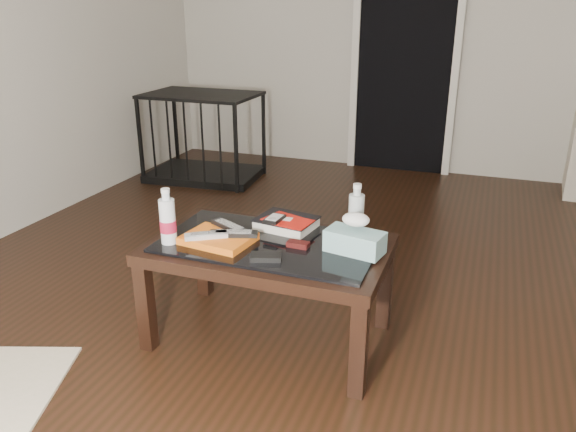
# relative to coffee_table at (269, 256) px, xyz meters

# --- Properties ---
(ground) EXTENTS (5.00, 5.00, 0.00)m
(ground) POSITION_rel_coffee_table_xyz_m (0.48, 0.44, -0.40)
(ground) COLOR black
(ground) RESTS_ON ground
(doorway) EXTENTS (0.90, 0.08, 2.07)m
(doorway) POSITION_rel_coffee_table_xyz_m (0.08, 2.91, 0.63)
(doorway) COLOR black
(doorway) RESTS_ON ground
(coffee_table) EXTENTS (1.00, 0.60, 0.46)m
(coffee_table) POSITION_rel_coffee_table_xyz_m (0.00, 0.00, 0.00)
(coffee_table) COLOR black
(coffee_table) RESTS_ON ground
(pet_crate) EXTENTS (0.95, 0.68, 0.71)m
(pet_crate) POSITION_rel_coffee_table_xyz_m (-1.42, 2.08, -0.17)
(pet_crate) COLOR black
(pet_crate) RESTS_ON ground
(magazines) EXTENTS (0.31, 0.24, 0.03)m
(magazines) POSITION_rel_coffee_table_xyz_m (-0.20, -0.07, 0.08)
(magazines) COLOR orange
(magazines) RESTS_ON coffee_table
(remote_silver) EXTENTS (0.20, 0.15, 0.02)m
(remote_silver) POSITION_rel_coffee_table_xyz_m (-0.22, -0.11, 0.11)
(remote_silver) COLOR #ADADB2
(remote_silver) RESTS_ON magazines
(remote_black_front) EXTENTS (0.21, 0.11, 0.02)m
(remote_black_front) POSITION_rel_coffee_table_xyz_m (-0.13, -0.06, 0.11)
(remote_black_front) COLOR black
(remote_black_front) RESTS_ON magazines
(remote_black_back) EXTENTS (0.20, 0.14, 0.02)m
(remote_black_back) POSITION_rel_coffee_table_xyz_m (-0.19, 0.01, 0.11)
(remote_black_back) COLOR black
(remote_black_back) RESTS_ON magazines
(textbook) EXTENTS (0.28, 0.24, 0.05)m
(textbook) POSITION_rel_coffee_table_xyz_m (0.02, 0.17, 0.09)
(textbook) COLOR black
(textbook) RESTS_ON coffee_table
(dvd_mailers) EXTENTS (0.22, 0.19, 0.01)m
(dvd_mailers) POSITION_rel_coffee_table_xyz_m (0.02, 0.15, 0.11)
(dvd_mailers) COLOR red
(dvd_mailers) RESTS_ON textbook
(ipod) EXTENTS (0.07, 0.11, 0.02)m
(ipod) POSITION_rel_coffee_table_xyz_m (-0.02, 0.12, 0.12)
(ipod) COLOR black
(ipod) RESTS_ON dvd_mailers
(flip_phone) EXTENTS (0.09, 0.05, 0.02)m
(flip_phone) POSITION_rel_coffee_table_xyz_m (0.13, -0.01, 0.08)
(flip_phone) COLOR #330C0B
(flip_phone) RESTS_ON coffee_table
(wallet) EXTENTS (0.14, 0.10, 0.02)m
(wallet) POSITION_rel_coffee_table_xyz_m (0.05, -0.16, 0.07)
(wallet) COLOR black
(wallet) RESTS_ON coffee_table
(water_bottle_left) EXTENTS (0.08, 0.08, 0.24)m
(water_bottle_left) POSITION_rel_coffee_table_xyz_m (-0.39, -0.15, 0.18)
(water_bottle_left) COLOR white
(water_bottle_left) RESTS_ON coffee_table
(water_bottle_right) EXTENTS (0.08, 0.08, 0.24)m
(water_bottle_right) POSITION_rel_coffee_table_xyz_m (0.33, 0.18, 0.18)
(water_bottle_right) COLOR silver
(water_bottle_right) RESTS_ON coffee_table
(tissue_box) EXTENTS (0.25, 0.16, 0.09)m
(tissue_box) POSITION_rel_coffee_table_xyz_m (0.36, 0.02, 0.11)
(tissue_box) COLOR teal
(tissue_box) RESTS_ON coffee_table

